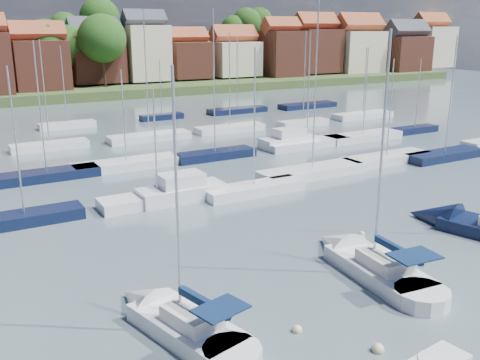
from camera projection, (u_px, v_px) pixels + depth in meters
ground at (154, 147)px, 62.18m from camera, size 260.00×260.00×0.00m
sailboat_left at (174, 321)px, 24.60m from camera, size 4.67×9.79×12.97m
sailboat_centre at (365, 263)px, 30.69m from camera, size 3.81×10.85×14.49m
sailboat_navy at (477, 227)px, 36.14m from camera, size 6.08×11.73×15.72m
buoy_b at (378, 351)px, 22.94m from camera, size 0.55×0.55×0.55m
buoy_c at (297, 332)px, 24.40m from camera, size 0.46×0.46×0.46m
buoy_e at (362, 236)px, 35.68m from camera, size 0.41×0.41×0.41m
buoy_g at (362, 240)px, 34.86m from camera, size 0.45×0.45×0.45m
marina_field at (186, 149)px, 58.92m from camera, size 79.62×41.41×15.93m
far_shore_town at (33, 62)px, 139.34m from camera, size 212.46×90.00×22.27m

